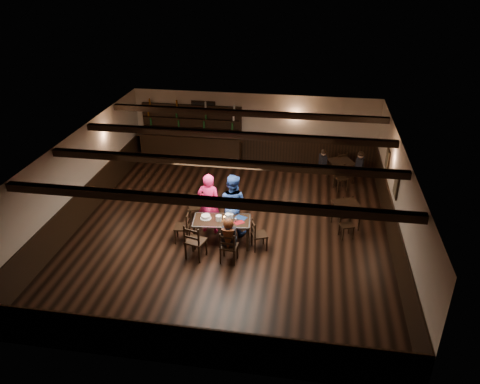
# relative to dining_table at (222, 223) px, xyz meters

# --- Properties ---
(ground) EXTENTS (10.00, 10.00, 0.00)m
(ground) POSITION_rel_dining_table_xyz_m (0.13, 0.65, -0.67)
(ground) COLOR black
(ground) RESTS_ON ground
(room_shell) EXTENTS (9.02, 10.02, 2.71)m
(room_shell) POSITION_rel_dining_table_xyz_m (0.14, 0.68, 1.08)
(room_shell) COLOR beige
(room_shell) RESTS_ON ground
(dining_table) EXTENTS (1.62, 0.93, 0.75)m
(dining_table) POSITION_rel_dining_table_xyz_m (0.00, 0.00, 0.00)
(dining_table) COLOR black
(dining_table) RESTS_ON ground
(chair_near_left) EXTENTS (0.58, 0.56, 1.02)m
(chair_near_left) POSITION_rel_dining_table_xyz_m (-0.57, -0.84, -0.07)
(chair_near_left) COLOR black
(chair_near_left) RESTS_ON ground
(chair_near_right) EXTENTS (0.46, 0.44, 0.92)m
(chair_near_right) POSITION_rel_dining_table_xyz_m (0.33, -0.87, -0.13)
(chair_near_right) COLOR black
(chair_near_right) RESTS_ON ground
(chair_end_left) EXTENTS (0.44, 0.46, 0.90)m
(chair_end_left) POSITION_rel_dining_table_xyz_m (-1.04, -0.03, -0.14)
(chair_end_left) COLOR black
(chair_end_left) RESTS_ON ground
(chair_end_right) EXTENTS (0.51, 0.52, 0.87)m
(chair_end_right) POSITION_rel_dining_table_xyz_m (0.97, -0.10, -0.16)
(chair_end_right) COLOR black
(chair_end_right) RESTS_ON ground
(chair_far_pushed) EXTENTS (0.50, 0.49, 0.83)m
(chair_far_pushed) POSITION_rel_dining_table_xyz_m (-1.06, 1.23, -0.18)
(chair_far_pushed) COLOR black
(chair_far_pushed) RESTS_ON ground
(woman_pink) EXTENTS (0.68, 0.47, 1.82)m
(woman_pink) POSITION_rel_dining_table_xyz_m (-0.47, 0.57, 0.24)
(woman_pink) COLOR #F82F74
(woman_pink) RESTS_ON ground
(man_blue) EXTENTS (1.00, 0.85, 1.80)m
(man_blue) POSITION_rel_dining_table_xyz_m (0.18, 0.65, 0.23)
(man_blue) COLOR navy
(man_blue) RESTS_ON ground
(seated_person) EXTENTS (0.35, 0.53, 0.86)m
(seated_person) POSITION_rel_dining_table_xyz_m (0.34, -0.81, 0.18)
(seated_person) COLOR black
(seated_person) RESTS_ON ground
(cake) EXTENTS (0.31, 0.31, 0.10)m
(cake) POSITION_rel_dining_table_xyz_m (-0.44, 0.02, 0.13)
(cake) COLOR white
(cake) RESTS_ON dining_table
(plate_stack_a) EXTENTS (0.16, 0.16, 0.15)m
(plate_stack_a) POSITION_rel_dining_table_xyz_m (-0.07, -0.04, 0.16)
(plate_stack_a) COLOR white
(plate_stack_a) RESTS_ON dining_table
(plate_stack_b) EXTENTS (0.15, 0.15, 0.18)m
(plate_stack_b) POSITION_rel_dining_table_xyz_m (0.17, 0.04, 0.17)
(plate_stack_b) COLOR white
(plate_stack_b) RESTS_ON dining_table
(tea_light) EXTENTS (0.05, 0.05, 0.06)m
(tea_light) POSITION_rel_dining_table_xyz_m (0.04, 0.11, 0.11)
(tea_light) COLOR #A5A8AD
(tea_light) RESTS_ON dining_table
(salt_shaker) EXTENTS (0.04, 0.04, 0.10)m
(salt_shaker) POSITION_rel_dining_table_xyz_m (0.39, -0.02, 0.13)
(salt_shaker) COLOR silver
(salt_shaker) RESTS_ON dining_table
(pepper_shaker) EXTENTS (0.04, 0.04, 0.10)m
(pepper_shaker) POSITION_rel_dining_table_xyz_m (0.38, -0.04, 0.13)
(pepper_shaker) COLOR #A5A8AD
(pepper_shaker) RESTS_ON dining_table
(drink_glass) EXTENTS (0.08, 0.08, 0.13)m
(drink_glass) POSITION_rel_dining_table_xyz_m (0.26, 0.13, 0.15)
(drink_glass) COLOR silver
(drink_glass) RESTS_ON dining_table
(menu_red) EXTENTS (0.32, 0.31, 0.00)m
(menu_red) POSITION_rel_dining_table_xyz_m (0.49, -0.06, 0.09)
(menu_red) COLOR maroon
(menu_red) RESTS_ON dining_table
(menu_blue) EXTENTS (0.37, 0.32, 0.00)m
(menu_blue) POSITION_rel_dining_table_xyz_m (0.49, 0.20, 0.09)
(menu_blue) COLOR navy
(menu_blue) RESTS_ON dining_table
(bar_counter) EXTENTS (3.98, 0.70, 2.20)m
(bar_counter) POSITION_rel_dining_table_xyz_m (-2.21, 5.36, 0.06)
(bar_counter) COLOR black
(bar_counter) RESTS_ON ground
(back_table_a) EXTENTS (0.93, 0.93, 0.75)m
(back_table_a) POSITION_rel_dining_table_xyz_m (3.40, 1.46, -0.03)
(back_table_a) COLOR black
(back_table_a) RESTS_ON ground
(back_table_b) EXTENTS (1.07, 1.07, 0.75)m
(back_table_b) POSITION_rel_dining_table_xyz_m (3.34, 4.54, -0.02)
(back_table_b) COLOR black
(back_table_b) RESTS_ON ground
(bg_patron_left) EXTENTS (0.28, 0.37, 0.68)m
(bg_patron_left) POSITION_rel_dining_table_xyz_m (2.70, 4.55, 0.14)
(bg_patron_left) COLOR black
(bg_patron_left) RESTS_ON ground
(bg_patron_right) EXTENTS (0.31, 0.42, 0.77)m
(bg_patron_right) POSITION_rel_dining_table_xyz_m (3.94, 4.36, 0.18)
(bg_patron_right) COLOR black
(bg_patron_right) RESTS_ON ground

